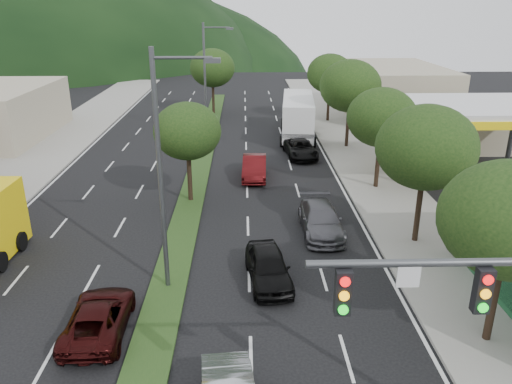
{
  "coord_description": "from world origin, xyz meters",
  "views": [
    {
      "loc": [
        3.33,
        -10.74,
        11.43
      ],
      "look_at": [
        3.95,
        14.47,
        1.9
      ],
      "focal_mm": 35.0,
      "sensor_mm": 36.0,
      "label": 1
    }
  ],
  "objects_px": {
    "tree_med_near": "(187,131)",
    "car_queue_b": "(321,220)",
    "tree_r_c": "(382,118)",
    "tree_r_b": "(426,147)",
    "tree_r_a": "(509,219)",
    "streetlight_mid": "(207,76)",
    "car_queue_c": "(254,167)",
    "tree_r_d": "(350,86)",
    "tree_med_far": "(212,68)",
    "streetlight_near": "(165,163)",
    "tree_r_e": "(330,74)",
    "motorhome": "(298,116)",
    "suv_maroon": "(99,317)",
    "car_queue_d": "(301,149)",
    "traffic_signal": "(501,328)",
    "car_queue_a": "(268,267)"
  },
  "relations": [
    {
      "from": "tree_r_b",
      "to": "tree_r_c",
      "type": "distance_m",
      "value": 8.01
    },
    {
      "from": "tree_r_d",
      "to": "streetlight_near",
      "type": "distance_m",
      "value": 24.97
    },
    {
      "from": "tree_r_a",
      "to": "suv_maroon",
      "type": "distance_m",
      "value": 14.73
    },
    {
      "from": "tree_r_a",
      "to": "tree_r_b",
      "type": "bearing_deg",
      "value": 90.0
    },
    {
      "from": "car_queue_c",
      "to": "streetlight_near",
      "type": "bearing_deg",
      "value": -102.66
    },
    {
      "from": "tree_r_a",
      "to": "car_queue_a",
      "type": "height_order",
      "value": "tree_r_a"
    },
    {
      "from": "streetlight_near",
      "to": "streetlight_mid",
      "type": "distance_m",
      "value": 25.0
    },
    {
      "from": "suv_maroon",
      "to": "car_queue_c",
      "type": "height_order",
      "value": "car_queue_c"
    },
    {
      "from": "traffic_signal",
      "to": "tree_med_far",
      "type": "xyz_separation_m",
      "value": [
        -9.03,
        45.54,
        0.36
      ]
    },
    {
      "from": "traffic_signal",
      "to": "suv_maroon",
      "type": "distance_m",
      "value": 13.48
    },
    {
      "from": "tree_r_a",
      "to": "tree_med_near",
      "type": "height_order",
      "value": "tree_r_a"
    },
    {
      "from": "tree_r_d",
      "to": "tree_r_a",
      "type": "bearing_deg",
      "value": -90.0
    },
    {
      "from": "traffic_signal",
      "to": "car_queue_b",
      "type": "bearing_deg",
      "value": 96.43
    },
    {
      "from": "tree_r_c",
      "to": "tree_r_b",
      "type": "bearing_deg",
      "value": -90.0
    },
    {
      "from": "tree_r_a",
      "to": "tree_r_d",
      "type": "height_order",
      "value": "tree_r_d"
    },
    {
      "from": "tree_r_b",
      "to": "car_queue_b",
      "type": "xyz_separation_m",
      "value": [
        -4.65,
        1.33,
        -4.31
      ]
    },
    {
      "from": "traffic_signal",
      "to": "tree_r_c",
      "type": "distance_m",
      "value": 21.74
    },
    {
      "from": "tree_r_b",
      "to": "tree_r_d",
      "type": "bearing_deg",
      "value": 90.0
    },
    {
      "from": "tree_r_b",
      "to": "car_queue_b",
      "type": "distance_m",
      "value": 6.47
    },
    {
      "from": "tree_med_far",
      "to": "suv_maroon",
      "type": "distance_m",
      "value": 39.36
    },
    {
      "from": "car_queue_b",
      "to": "motorhome",
      "type": "xyz_separation_m",
      "value": [
        0.85,
        20.37,
        1.21
      ]
    },
    {
      "from": "tree_r_a",
      "to": "car_queue_b",
      "type": "bearing_deg",
      "value": 116.46
    },
    {
      "from": "car_queue_c",
      "to": "tree_r_d",
      "type": "bearing_deg",
      "value": 46.09
    },
    {
      "from": "streetlight_near",
      "to": "car_queue_d",
      "type": "xyz_separation_m",
      "value": [
        7.61,
        19.36,
        -4.91
      ]
    },
    {
      "from": "car_queue_a",
      "to": "tree_med_far",
      "type": "bearing_deg",
      "value": 90.32
    },
    {
      "from": "tree_r_e",
      "to": "streetlight_mid",
      "type": "distance_m",
      "value": 13.73
    },
    {
      "from": "tree_med_far",
      "to": "streetlight_near",
      "type": "bearing_deg",
      "value": -89.67
    },
    {
      "from": "tree_r_d",
      "to": "tree_med_far",
      "type": "relative_size",
      "value": 1.03
    },
    {
      "from": "traffic_signal",
      "to": "streetlight_near",
      "type": "height_order",
      "value": "streetlight_near"
    },
    {
      "from": "streetlight_near",
      "to": "car_queue_c",
      "type": "relative_size",
      "value": 2.16
    },
    {
      "from": "tree_r_d",
      "to": "motorhome",
      "type": "xyz_separation_m",
      "value": [
        -3.79,
        3.7,
        -3.24
      ]
    },
    {
      "from": "tree_r_b",
      "to": "tree_med_near",
      "type": "distance_m",
      "value": 13.43
    },
    {
      "from": "tree_r_d",
      "to": "car_queue_a",
      "type": "xyz_separation_m",
      "value": [
        -7.67,
        -21.67,
        -4.45
      ]
    },
    {
      "from": "tree_r_a",
      "to": "motorhome",
      "type": "height_order",
      "value": "tree_r_a"
    },
    {
      "from": "car_queue_b",
      "to": "car_queue_d",
      "type": "xyz_separation_m",
      "value": [
        0.46,
        14.02,
        -0.06
      ]
    },
    {
      "from": "tree_med_near",
      "to": "car_queue_a",
      "type": "relative_size",
      "value": 1.4
    },
    {
      "from": "tree_r_a",
      "to": "tree_r_c",
      "type": "distance_m",
      "value": 16.0
    },
    {
      "from": "tree_r_a",
      "to": "streetlight_mid",
      "type": "xyz_separation_m",
      "value": [
        -11.79,
        29.0,
        0.76
      ]
    },
    {
      "from": "tree_r_c",
      "to": "car_queue_c",
      "type": "relative_size",
      "value": 1.4
    },
    {
      "from": "tree_med_near",
      "to": "car_queue_b",
      "type": "height_order",
      "value": "tree_med_near"
    },
    {
      "from": "car_queue_b",
      "to": "tree_med_near",
      "type": "bearing_deg",
      "value": 146.91
    },
    {
      "from": "tree_med_near",
      "to": "motorhome",
      "type": "distance_m",
      "value": 17.89
    },
    {
      "from": "tree_med_near",
      "to": "motorhome",
      "type": "xyz_separation_m",
      "value": [
        8.21,
        15.7,
        -2.49
      ]
    },
    {
      "from": "tree_r_b",
      "to": "car_queue_d",
      "type": "xyz_separation_m",
      "value": [
        -4.19,
        15.36,
        -4.37
      ]
    },
    {
      "from": "tree_r_e",
      "to": "suv_maroon",
      "type": "bearing_deg",
      "value": -111.89
    },
    {
      "from": "tree_med_near",
      "to": "streetlight_near",
      "type": "xyz_separation_m",
      "value": [
        0.21,
        -10.0,
        1.16
      ]
    },
    {
      "from": "streetlight_mid",
      "to": "motorhome",
      "type": "xyz_separation_m",
      "value": [
        8.0,
        0.7,
        -3.64
      ]
    },
    {
      "from": "traffic_signal",
      "to": "motorhome",
      "type": "distance_m",
      "value": 35.36
    },
    {
      "from": "tree_med_near",
      "to": "tree_med_far",
      "type": "xyz_separation_m",
      "value": [
        0.0,
        26.0,
        0.58
      ]
    },
    {
      "from": "tree_r_c",
      "to": "car_queue_b",
      "type": "xyz_separation_m",
      "value": [
        -4.65,
        -6.67,
        -4.02
      ]
    }
  ]
}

